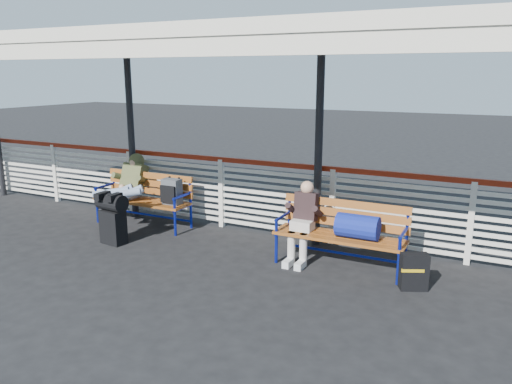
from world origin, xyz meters
The scene contains 9 objects.
ground centered at (0.00, 0.00, 0.00)m, with size 60.00×60.00×0.00m, color black.
fence centered at (0.00, 1.90, 0.66)m, with size 12.08×0.08×1.24m.
canopy centered at (0.00, 0.87, 3.04)m, with size 12.60×3.60×3.16m.
luggage_stack centered at (-1.09, 0.36, 0.44)m, with size 0.52×0.33×0.81m.
bench_left centered at (-1.11, 1.40, 0.59)m, with size 1.80×0.56×0.92m.
bench_right centered at (2.53, 1.01, 0.59)m, with size 1.80×0.56×0.92m.
traveler_man centered at (-1.43, 1.05, 0.70)m, with size 0.94×1.64×0.77m.
companion_person centered at (1.86, 1.00, 0.60)m, with size 0.32×0.66×1.15m.
suitcase_side centered at (3.46, 0.70, 0.23)m, with size 0.38×0.32×0.46m.
Camera 1 is at (4.28, -5.36, 2.64)m, focal length 35.00 mm.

